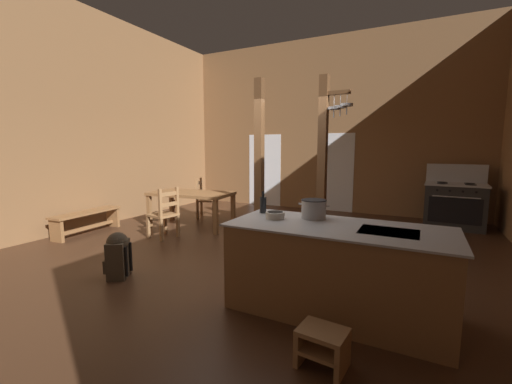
# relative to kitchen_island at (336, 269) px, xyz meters

# --- Properties ---
(ground_plane) EXTENTS (8.48, 9.55, 0.10)m
(ground_plane) POSITION_rel_kitchen_island_xyz_m (-1.61, 1.01, -0.50)
(ground_plane) COLOR #422819
(wall_back) EXTENTS (8.48, 0.14, 4.50)m
(wall_back) POSITION_rel_kitchen_island_xyz_m (-1.61, 5.46, 1.80)
(wall_back) COLOR brown
(wall_back) RESTS_ON ground_plane
(wall_left) EXTENTS (0.14, 9.55, 4.50)m
(wall_left) POSITION_rel_kitchen_island_xyz_m (-5.52, 1.01, 1.80)
(wall_left) COLOR brown
(wall_left) RESTS_ON ground_plane
(glazed_door_back_left) EXTENTS (1.00, 0.01, 2.05)m
(glazed_door_back_left) POSITION_rel_kitchen_island_xyz_m (-3.33, 5.38, 0.58)
(glazed_door_back_left) COLOR white
(glazed_door_back_left) RESTS_ON ground_plane
(glazed_panel_back_right) EXTENTS (0.84, 0.01, 2.05)m
(glazed_panel_back_right) POSITION_rel_kitchen_island_xyz_m (-1.22, 5.38, 0.58)
(glazed_panel_back_right) COLOR white
(glazed_panel_back_right) RESTS_ON ground_plane
(kitchen_island) EXTENTS (2.17, 0.98, 0.90)m
(kitchen_island) POSITION_rel_kitchen_island_xyz_m (0.00, 0.00, 0.00)
(kitchen_island) COLOR olive
(kitchen_island) RESTS_ON ground_plane
(stove_range) EXTENTS (1.18, 0.87, 1.32)m
(stove_range) POSITION_rel_kitchen_island_xyz_m (1.40, 4.70, 0.03)
(stove_range) COLOR #2C2C2C
(stove_range) RESTS_ON ground_plane
(support_post_with_pot_rack) EXTENTS (0.55, 0.21, 2.85)m
(support_post_with_pot_rack) POSITION_rel_kitchen_island_xyz_m (-0.76, 2.27, 1.09)
(support_post_with_pot_rack) COLOR brown
(support_post_with_pot_rack) RESTS_ON ground_plane
(support_post_center) EXTENTS (0.14, 0.14, 2.85)m
(support_post_center) POSITION_rel_kitchen_island_xyz_m (-1.85, 2.01, 0.98)
(support_post_center) COLOR brown
(support_post_center) RESTS_ON ground_plane
(step_stool) EXTENTS (0.39, 0.32, 0.30)m
(step_stool) POSITION_rel_kitchen_island_xyz_m (0.11, -0.89, -0.27)
(step_stool) COLOR #9E7044
(step_stool) RESTS_ON ground_plane
(dining_table) EXTENTS (1.78, 1.05, 0.74)m
(dining_table) POSITION_rel_kitchen_island_xyz_m (-3.58, 2.27, 0.20)
(dining_table) COLOR olive
(dining_table) RESTS_ON ground_plane
(ladderback_chair_near_window) EXTENTS (0.57, 0.57, 0.95)m
(ladderback_chair_near_window) POSITION_rel_kitchen_island_xyz_m (-3.85, 3.13, 0.00)
(ladderback_chair_near_window) COLOR #9E7044
(ladderback_chair_near_window) RESTS_ON ground_plane
(ladderback_chair_by_post) EXTENTS (0.51, 0.51, 0.95)m
(ladderback_chair_by_post) POSITION_rel_kitchen_island_xyz_m (-3.47, 1.33, 0.00)
(ladderback_chair_by_post) COLOR #9E7044
(ladderback_chair_by_post) RESTS_ON ground_plane
(bench_along_left_wall) EXTENTS (0.46, 1.42, 0.44)m
(bench_along_left_wall) POSITION_rel_kitchen_island_xyz_m (-5.05, 0.89, -0.14)
(bench_along_left_wall) COLOR olive
(bench_along_left_wall) RESTS_ON ground_plane
(backpack) EXTENTS (0.38, 0.39, 0.60)m
(backpack) POSITION_rel_kitchen_island_xyz_m (-2.71, -0.37, -0.13)
(backpack) COLOR #4C4233
(backpack) RESTS_ON ground_plane
(stockpot_on_counter) EXTENTS (0.34, 0.27, 0.21)m
(stockpot_on_counter) POSITION_rel_kitchen_island_xyz_m (-0.32, 0.24, 0.55)
(stockpot_on_counter) COLOR #B7BABF
(stockpot_on_counter) RESTS_ON kitchen_island
(mixing_bowl_on_counter) EXTENTS (0.21, 0.21, 0.08)m
(mixing_bowl_on_counter) POSITION_rel_kitchen_island_xyz_m (-0.69, 0.03, 0.49)
(mixing_bowl_on_counter) COLOR silver
(mixing_bowl_on_counter) RESTS_ON kitchen_island
(bottle_tall_on_counter) EXTENTS (0.08, 0.08, 0.26)m
(bottle_tall_on_counter) POSITION_rel_kitchen_island_xyz_m (-0.94, 0.26, 0.55)
(bottle_tall_on_counter) COLOR #1E2328
(bottle_tall_on_counter) RESTS_ON kitchen_island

